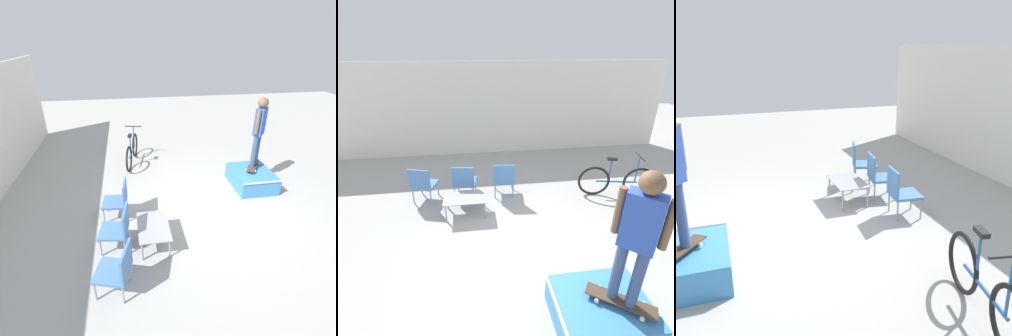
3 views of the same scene
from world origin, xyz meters
The scene contains 8 objects.
ground_plane centered at (0.00, 0.00, 0.00)m, with size 24.00×24.00×0.00m, color #A8A8A3.
skate_ramp_box centered at (0.81, -1.31, 0.22)m, with size 1.24×1.01×0.46m.
skateboard_on_ramp centered at (0.99, -1.40, 0.52)m, with size 0.81×0.66×0.07m.
coffee_table centered at (-0.95, 1.54, 0.38)m, with size 0.93×0.60×0.43m.
patio_chair_left centered at (-1.94, 2.20, 0.49)m, with size 0.65×0.65×0.90m.
patio_chair_center centered at (-0.97, 2.19, 0.49)m, with size 0.59×0.59×0.90m.
patio_chair_right centered at (-0.01, 2.19, 0.49)m, with size 0.57×0.57×0.90m.
bicycle centered at (2.73, 1.80, 0.41)m, with size 1.84×0.57×1.08m.
Camera 3 is at (5.52, -0.82, 2.94)m, focal length 40.00 mm.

